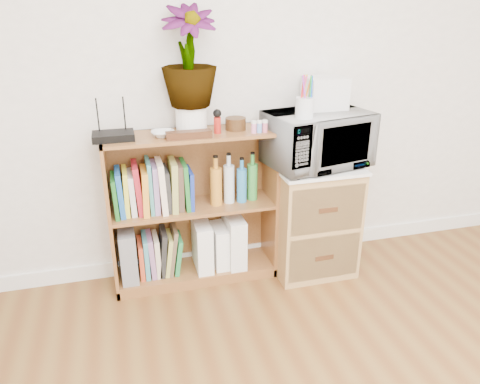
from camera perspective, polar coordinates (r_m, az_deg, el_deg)
name	(u,v)px	position (r m, az deg, el deg)	size (l,w,h in m)	color
skirting_board	(242,251)	(3.24, 0.30, -7.24)	(4.00, 0.02, 0.10)	white
bookshelf	(193,209)	(2.86, -5.72, -2.08)	(1.00, 0.30, 0.95)	brown
wicker_unit	(311,219)	(3.04, 8.70, -3.22)	(0.50, 0.45, 0.70)	#9E7542
microwave	(317,139)	(2.84, 9.40, 6.39)	(0.59, 0.40, 0.32)	white
pen_cup	(305,108)	(2.64, 7.88, 10.15)	(0.10, 0.10, 0.11)	silver
small_appliance	(325,93)	(2.89, 10.30, 11.81)	(0.24, 0.20, 0.19)	silver
router	(113,136)	(2.64, -15.19, 6.60)	(0.22, 0.15, 0.04)	black
white_bowl	(163,134)	(2.64, -9.37, 7.01)	(0.13, 0.13, 0.03)	silver
plant_pot	(191,119)	(2.70, -5.95, 8.81)	(0.18, 0.18, 0.15)	white
potted_plant	(189,57)	(2.63, -6.26, 16.10)	(0.30, 0.30, 0.54)	#3A7B31
trinket_box	(189,135)	(2.59, -6.25, 6.96)	(0.25, 0.06, 0.04)	#381D0F
kokeshi_doll	(217,125)	(2.67, -2.77, 8.13)	(0.04, 0.04, 0.09)	#A91C14
wooden_bowl	(236,124)	(2.75, -0.54, 8.33)	(0.12, 0.12, 0.07)	#39230F
paint_jars	(259,127)	(2.69, 2.37, 7.88)	(0.12, 0.04, 0.06)	#D0748B
file_box	(128,253)	(2.94, -13.49, -7.23)	(0.10, 0.26, 0.32)	slate
magazine_holder_left	(202,245)	(2.97, -4.63, -6.45)	(0.10, 0.25, 0.31)	white
magazine_holder_mid	(219,246)	(3.00, -2.52, -6.55)	(0.08, 0.21, 0.27)	white
magazine_holder_right	(234,239)	(3.00, -0.73, -5.81)	(0.10, 0.26, 0.33)	white
cookbooks	(153,188)	(2.77, -10.52, 0.48)	(0.46, 0.20, 0.31)	#1B6621
liquor_bottles	(233,179)	(2.84, -0.90, 1.61)	(0.30, 0.07, 0.30)	orange
lower_books	(159,253)	(2.96, -9.82, -7.38)	(0.27, 0.19, 0.30)	#C94323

